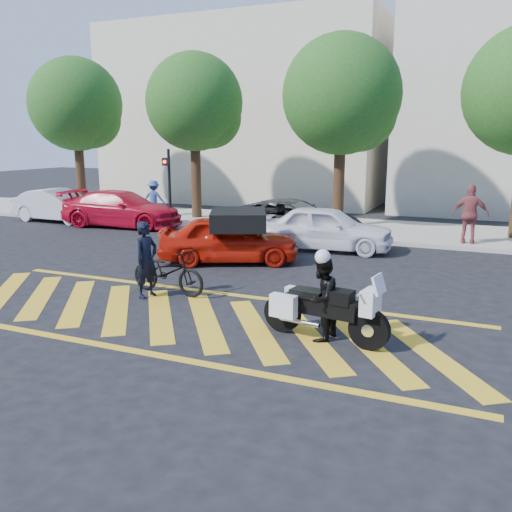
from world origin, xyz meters
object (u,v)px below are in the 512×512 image
at_px(red_convertible, 229,239).
at_px(parked_far_left, 59,206).
at_px(officer_bike, 146,260).
at_px(officer_moto, 322,299).
at_px(parked_mid_left, 293,220).
at_px(bicycle, 168,272).
at_px(parked_left, 122,209).
at_px(police_motorcycle, 322,309).
at_px(parked_mid_right, 326,228).

bearing_deg(red_convertible, parked_far_left, 43.36).
bearing_deg(officer_bike, officer_moto, -93.44).
bearing_deg(parked_far_left, parked_mid_left, -88.08).
xyz_separation_m(bicycle, officer_moto, (4.21, -1.47, 0.25)).
bearing_deg(parked_left, police_motorcycle, -134.56).
relative_size(bicycle, police_motorcycle, 0.83).
relative_size(officer_bike, police_motorcycle, 0.72).
relative_size(officer_bike, red_convertible, 0.43).
bearing_deg(parked_mid_right, red_convertible, 138.61).
distance_m(officer_moto, parked_left, 14.71).
relative_size(officer_bike, parked_mid_right, 0.41).
xyz_separation_m(officer_moto, parked_far_left, (-14.82, 9.27, -0.07)).
relative_size(police_motorcycle, officer_moto, 1.57).
distance_m(police_motorcycle, parked_far_left, 17.49).
distance_m(bicycle, parked_mid_right, 6.77).
height_order(police_motorcycle, officer_moto, officer_moto).
bearing_deg(officer_moto, parked_left, -120.20).
height_order(officer_bike, police_motorcycle, officer_bike).
height_order(officer_moto, red_convertible, officer_moto).
distance_m(bicycle, police_motorcycle, 4.48).
xyz_separation_m(officer_bike, red_convertible, (0.14, 3.99, -0.18)).
bearing_deg(police_motorcycle, officer_bike, 175.96).
xyz_separation_m(bicycle, red_convertible, (-0.15, 3.56, 0.17)).
height_order(red_convertible, parked_mid_left, parked_mid_left).
height_order(parked_left, parked_mid_left, parked_left).
xyz_separation_m(officer_bike, parked_mid_right, (2.29, 6.90, -0.15)).
distance_m(officer_moto, parked_far_left, 17.48).
bearing_deg(red_convertible, parked_left, 34.43).
distance_m(police_motorcycle, parked_left, 14.72).
relative_size(parked_left, parked_mid_left, 0.98).
distance_m(police_motorcycle, parked_mid_left, 10.03).
bearing_deg(parked_far_left, bicycle, -124.38).
height_order(parked_far_left, parked_left, parked_left).
relative_size(officer_moto, parked_mid_right, 0.36).
distance_m(police_motorcycle, officer_moto, 0.19).
relative_size(officer_moto, parked_left, 0.30).
height_order(officer_bike, red_convertible, officer_bike).
xyz_separation_m(parked_left, parked_mid_left, (7.59, 0.00, -0.02)).
bearing_deg(officer_bike, police_motorcycle, -93.32).
bearing_deg(parked_left, red_convertible, -126.54).
bearing_deg(parked_far_left, police_motorcycle, -120.05).
xyz_separation_m(officer_moto, parked_mid_right, (-2.21, 7.94, -0.05)).
bearing_deg(parked_mid_left, parked_left, 93.98).
relative_size(officer_bike, parked_mid_left, 0.34).
relative_size(police_motorcycle, parked_left, 0.48).
distance_m(parked_left, parked_mid_left, 7.59).
bearing_deg(parked_mid_right, police_motorcycle, -169.24).
bearing_deg(officer_bike, parked_left, 49.63).
height_order(bicycle, officer_moto, officer_moto).
xyz_separation_m(officer_bike, officer_moto, (4.50, -1.04, -0.10)).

